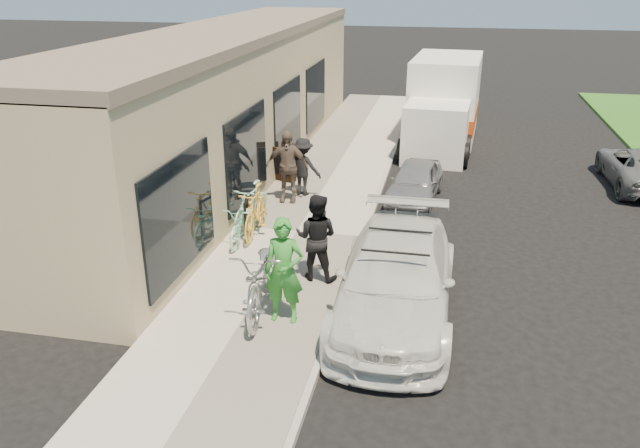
{
  "coord_description": "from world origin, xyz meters",
  "views": [
    {
      "loc": [
        1.25,
        -9.99,
        5.84
      ],
      "look_at": [
        -1.11,
        1.38,
        1.05
      ],
      "focal_mm": 35.0,
      "sensor_mm": 36.0,
      "label": 1
    }
  ],
  "objects_px": {
    "cruiser_bike_b": "(244,222)",
    "moving_truck": "(443,106)",
    "bystander_b": "(287,166)",
    "bike_rack": "(246,215)",
    "sedan_white": "(396,278)",
    "sedan_silver": "(415,182)",
    "cruiser_bike_c": "(256,211)",
    "man_standing": "(316,237)",
    "woman_rider": "(284,271)",
    "sandwich_board": "(284,163)",
    "tandem_bike": "(263,276)",
    "cruiser_bike_a": "(252,206)",
    "bystander_a": "(303,167)"
  },
  "relations": [
    {
      "from": "man_standing",
      "to": "sedan_white",
      "type": "bearing_deg",
      "value": 157.75
    },
    {
      "from": "woman_rider",
      "to": "cruiser_bike_c",
      "type": "bearing_deg",
      "value": 113.46
    },
    {
      "from": "bike_rack",
      "to": "sedan_silver",
      "type": "distance_m",
      "value": 5.11
    },
    {
      "from": "sandwich_board",
      "to": "sedan_white",
      "type": "relative_size",
      "value": 0.21
    },
    {
      "from": "woman_rider",
      "to": "bike_rack",
      "type": "bearing_deg",
      "value": 117.1
    },
    {
      "from": "woman_rider",
      "to": "bystander_b",
      "type": "xyz_separation_m",
      "value": [
        -1.45,
        5.81,
        0.0
      ]
    },
    {
      "from": "tandem_bike",
      "to": "cruiser_bike_a",
      "type": "bearing_deg",
      "value": 104.38
    },
    {
      "from": "woman_rider",
      "to": "cruiser_bike_a",
      "type": "xyz_separation_m",
      "value": [
        -1.81,
        3.89,
        -0.41
      ]
    },
    {
      "from": "man_standing",
      "to": "bystander_b",
      "type": "bearing_deg",
      "value": -63.57
    },
    {
      "from": "cruiser_bike_a",
      "to": "cruiser_bike_b",
      "type": "bearing_deg",
      "value": -77.29
    },
    {
      "from": "sedan_silver",
      "to": "cruiser_bike_c",
      "type": "bearing_deg",
      "value": -129.01
    },
    {
      "from": "bike_rack",
      "to": "bystander_b",
      "type": "xyz_separation_m",
      "value": [
        0.28,
        2.56,
        0.38
      ]
    },
    {
      "from": "sandwich_board",
      "to": "bystander_b",
      "type": "bearing_deg",
      "value": -50.72
    },
    {
      "from": "sandwich_board",
      "to": "moving_truck",
      "type": "xyz_separation_m",
      "value": [
        4.27,
        5.81,
        0.62
      ]
    },
    {
      "from": "cruiser_bike_a",
      "to": "bystander_b",
      "type": "relative_size",
      "value": 0.94
    },
    {
      "from": "sedan_silver",
      "to": "tandem_bike",
      "type": "relative_size",
      "value": 1.25
    },
    {
      "from": "sedan_silver",
      "to": "man_standing",
      "type": "bearing_deg",
      "value": -100.94
    },
    {
      "from": "moving_truck",
      "to": "bystander_a",
      "type": "xyz_separation_m",
      "value": [
        -3.49,
        -6.82,
        -0.38
      ]
    },
    {
      "from": "tandem_bike",
      "to": "sedan_silver",
      "type": "bearing_deg",
      "value": 64.97
    },
    {
      "from": "sandwich_board",
      "to": "cruiser_bike_c",
      "type": "distance_m",
      "value": 3.89
    },
    {
      "from": "bystander_a",
      "to": "bystander_b",
      "type": "distance_m",
      "value": 0.66
    },
    {
      "from": "cruiser_bike_b",
      "to": "cruiser_bike_c",
      "type": "xyz_separation_m",
      "value": [
        0.15,
        0.42,
        0.12
      ]
    },
    {
      "from": "sedan_white",
      "to": "cruiser_bike_a",
      "type": "bearing_deg",
      "value": 139.8
    },
    {
      "from": "bike_rack",
      "to": "sedan_white",
      "type": "relative_size",
      "value": 0.19
    },
    {
      "from": "sedan_silver",
      "to": "bystander_a",
      "type": "relative_size",
      "value": 1.99
    },
    {
      "from": "man_standing",
      "to": "cruiser_bike_c",
      "type": "distance_m",
      "value": 2.62
    },
    {
      "from": "cruiser_bike_b",
      "to": "moving_truck",
      "type": "bearing_deg",
      "value": 68.72
    },
    {
      "from": "sandwich_board",
      "to": "tandem_bike",
      "type": "xyz_separation_m",
      "value": [
        1.49,
        -7.09,
        0.11
      ]
    },
    {
      "from": "cruiser_bike_a",
      "to": "bystander_a",
      "type": "xyz_separation_m",
      "value": [
        0.65,
        2.49,
        0.24
      ]
    },
    {
      "from": "sandwich_board",
      "to": "man_standing",
      "type": "xyz_separation_m",
      "value": [
        2.16,
        -5.74,
        0.34
      ]
    },
    {
      "from": "moving_truck",
      "to": "cruiser_bike_b",
      "type": "distance_m",
      "value": 10.91
    },
    {
      "from": "woman_rider",
      "to": "moving_truck",
      "type": "bearing_deg",
      "value": 79.01
    },
    {
      "from": "sedan_silver",
      "to": "bystander_a",
      "type": "bearing_deg",
      "value": -163.47
    },
    {
      "from": "tandem_bike",
      "to": "cruiser_bike_b",
      "type": "relative_size",
      "value": 1.48
    },
    {
      "from": "bike_rack",
      "to": "sedan_white",
      "type": "distance_m",
      "value": 4.32
    },
    {
      "from": "sandwich_board",
      "to": "cruiser_bike_b",
      "type": "xyz_separation_m",
      "value": [
        0.2,
        -4.29,
        -0.1
      ]
    },
    {
      "from": "bike_rack",
      "to": "moving_truck",
      "type": "height_order",
      "value": "moving_truck"
    },
    {
      "from": "moving_truck",
      "to": "bystander_b",
      "type": "distance_m",
      "value": 8.3
    },
    {
      "from": "tandem_bike",
      "to": "cruiser_bike_b",
      "type": "distance_m",
      "value": 3.09
    },
    {
      "from": "sedan_white",
      "to": "bystander_a",
      "type": "height_order",
      "value": "bystander_a"
    },
    {
      "from": "man_standing",
      "to": "bystander_b",
      "type": "relative_size",
      "value": 0.93
    },
    {
      "from": "tandem_bike",
      "to": "moving_truck",
      "type": "bearing_deg",
      "value": 71.54
    },
    {
      "from": "sedan_white",
      "to": "tandem_bike",
      "type": "bearing_deg",
      "value": -167.39
    },
    {
      "from": "bystander_b",
      "to": "sedan_silver",
      "type": "bearing_deg",
      "value": 15.2
    },
    {
      "from": "bystander_b",
      "to": "sandwich_board",
      "type": "bearing_deg",
      "value": 103.54
    },
    {
      "from": "cruiser_bike_c",
      "to": "man_standing",
      "type": "bearing_deg",
      "value": -48.43
    },
    {
      "from": "tandem_bike",
      "to": "cruiser_bike_a",
      "type": "distance_m",
      "value": 3.83
    },
    {
      "from": "sedan_white",
      "to": "cruiser_bike_c",
      "type": "bearing_deg",
      "value": 141.75
    },
    {
      "from": "sedan_silver",
      "to": "bystander_b",
      "type": "relative_size",
      "value": 1.64
    },
    {
      "from": "cruiser_bike_b",
      "to": "bystander_b",
      "type": "bearing_deg",
      "value": 84.34
    }
  ]
}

